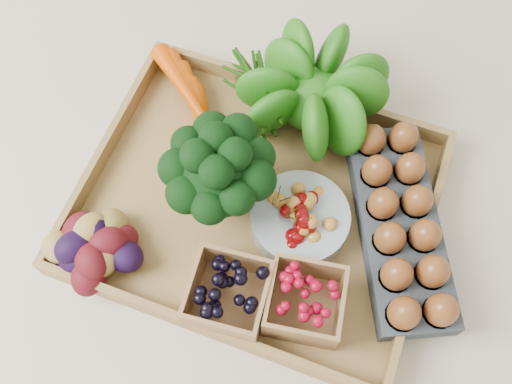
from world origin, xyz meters
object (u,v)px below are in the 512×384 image
(broccoli, at_px, (220,184))
(egg_carton, at_px, (399,227))
(tray, at_px, (256,205))
(cherry_bowl, at_px, (300,220))

(broccoli, height_order, egg_carton, broccoli)
(tray, xyz_separation_m, egg_carton, (0.23, 0.03, 0.03))
(broccoli, bearing_deg, tray, 17.97)
(tray, bearing_deg, egg_carton, 7.90)
(tray, relative_size, cherry_bowl, 3.53)
(tray, bearing_deg, broccoli, -162.03)
(cherry_bowl, height_order, egg_carton, cherry_bowl)
(broccoli, relative_size, egg_carton, 0.51)
(tray, distance_m, broccoli, 0.09)
(cherry_bowl, bearing_deg, tray, 171.93)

